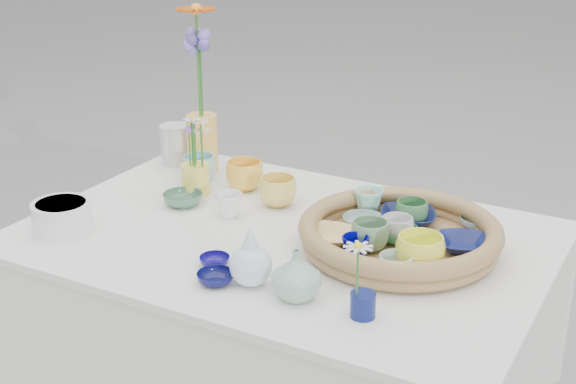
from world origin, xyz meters
The scene contains 32 objects.
wicker_tray centered at (0.28, 0.05, 0.80)m, with size 0.47×0.47×0.08m, color brown, non-canonical shape.
tray_ceramic_0 centered at (0.26, 0.17, 0.80)m, with size 0.14×0.14×0.03m, color #0B1341.
tray_ceramic_1 centered at (0.42, 0.09, 0.80)m, with size 0.12×0.12×0.03m, color #0F1752.
tray_ceramic_2 centered at (0.37, -0.06, 0.83)m, with size 0.11×0.11×0.08m, color #F8FA44.
tray_ceramic_3 centered at (0.27, 0.06, 0.80)m, with size 0.10×0.10×0.03m, color #2E6E4D.
tray_ceramic_4 centered at (0.23, -0.01, 0.82)m, with size 0.09×0.09×0.07m, color gray.
tray_ceramic_5 centered at (0.17, 0.09, 0.80)m, with size 0.10×0.10×0.03m, color #99B5B1.
tray_ceramic_6 centered at (0.15, 0.17, 0.82)m, with size 0.07×0.07×0.07m, color #A3E8D6.
tray_ceramic_7 centered at (0.27, 0.06, 0.81)m, with size 0.08×0.08×0.06m, color silver.
tray_ceramic_8 centered at (0.41, 0.23, 0.80)m, with size 0.08×0.08×0.03m, color #77A9C7.
tray_ceramic_9 centered at (0.22, -0.08, 0.81)m, with size 0.06×0.06×0.06m, color #030272.
tray_ceramic_10 centered at (0.13, -0.02, 0.80)m, with size 0.12×0.12×0.03m, color #EBCA75.
tray_ceramic_11 centered at (0.34, -0.13, 0.81)m, with size 0.08×0.08×0.06m, color silver.
tray_ceramic_12 centered at (0.26, 0.17, 0.81)m, with size 0.08×0.08×0.06m, color #3E7947.
loose_ceramic_0 centered at (-0.24, 0.21, 0.81)m, with size 0.10×0.10×0.08m, color yellow.
loose_ceramic_1 centered at (-0.11, 0.16, 0.80)m, with size 0.10×0.10×0.08m, color #F1D15B.
loose_ceramic_2 centered at (-0.33, 0.04, 0.78)m, with size 0.11×0.11×0.03m, color #437052.
loose_ceramic_3 centered at (-0.18, 0.03, 0.80)m, with size 0.07×0.07×0.07m, color white.
loose_ceramic_4 centered at (-0.06, -0.22, 0.78)m, with size 0.07×0.07×0.02m, color navy.
loose_ceramic_5 centered at (-0.39, 0.21, 0.80)m, with size 0.10×0.10×0.08m, color #8ECBC9.
loose_ceramic_6 centered at (-0.01, -0.29, 0.78)m, with size 0.08×0.08×0.03m, color #0C0E47.
fluted_bowl centered at (-0.49, -0.25, 0.80)m, with size 0.15×0.15×0.08m, color white, non-canonical shape.
bud_vase_paleblue centered at (0.06, -0.26, 0.84)m, with size 0.09×0.09×0.14m, color silver, non-canonical shape.
bud_vase_seafoam centered at (0.18, -0.26, 0.82)m, with size 0.10×0.10×0.11m, color #8AB6A1.
bud_vase_cobalt centered at (0.33, -0.27, 0.79)m, with size 0.05×0.05×0.05m, color navy.
single_daisy centered at (0.32, -0.28, 0.87)m, with size 0.07×0.07×0.12m, color silver, non-canonical shape.
tall_vase_yellow centered at (-0.44, 0.29, 0.85)m, with size 0.09×0.09×0.17m, color #FFBD4E.
gerbera centered at (-0.43, 0.28, 1.09)m, with size 0.13×0.13×0.33m, color #DE4C00, non-canonical shape.
hydrangea centered at (-0.43, 0.29, 1.04)m, with size 0.08×0.08×0.29m, color #56489E, non-canonical shape.
white_pitcher centered at (-0.54, 0.30, 0.83)m, with size 0.13×0.09×0.12m, color silver, non-canonical shape.
daisy_cup centered at (-0.35, 0.12, 0.81)m, with size 0.08×0.08×0.08m, color #F4E155.
daisy_posy centered at (-0.33, 0.12, 0.92)m, with size 0.08×0.08×0.14m, color white, non-canonical shape.
Camera 1 is at (0.87, -1.56, 1.58)m, focal length 50.00 mm.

